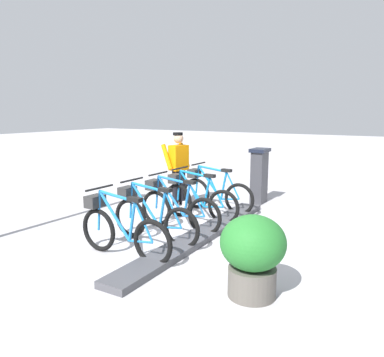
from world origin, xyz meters
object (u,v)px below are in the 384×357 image
bike_docked_0 (214,191)px  bike_docked_2 (176,207)px  payment_kiosk (259,175)px  bike_docked_1 (197,198)px  worker_near_rack (178,166)px  planter_bush (253,252)px  bike_docked_4 (120,229)px  bike_docked_3 (151,217)px

bike_docked_0 → bike_docked_2: size_ratio=1.00×
payment_kiosk → bike_docked_2: size_ratio=0.74×
bike_docked_2 → bike_docked_1: bearing=-90.0°
worker_near_rack → planter_bush: size_ratio=1.71×
payment_kiosk → planter_bush: bearing=109.5°
bike_docked_1 → planter_bush: bike_docked_1 is taller
bike_docked_0 → bike_docked_4: size_ratio=1.00×
bike_docked_1 → planter_bush: 3.21m
payment_kiosk → bike_docked_4: (0.57, 4.20, -0.24)m
bike_docked_1 → bike_docked_2: 0.75m
bike_docked_3 → planter_bush: size_ratio=1.77×
bike_docked_0 → worker_near_rack: bearing=-1.6°
bike_docked_1 → bike_docked_4: size_ratio=1.00×
planter_bush → bike_docked_0: bearing=-56.3°
payment_kiosk → planter_bush: 4.62m
bike_docked_0 → bike_docked_1: same height
bike_docked_1 → bike_docked_2: (0.00, 0.75, 0.00)m
bike_docked_0 → bike_docked_3: size_ratio=1.00×
bike_docked_0 → bike_docked_1: (0.00, 0.75, 0.00)m
bike_docked_0 → bike_docked_1: size_ratio=1.00×
planter_bush → bike_docked_3: bearing=-23.1°
planter_bush → payment_kiosk: bearing=-70.5°
bike_docked_3 → worker_near_rack: 2.51m
payment_kiosk → bike_docked_1: payment_kiosk is taller
bike_docked_0 → bike_docked_1: bearing=90.0°
bike_docked_3 → bike_docked_4: 0.75m
bike_docked_0 → bike_docked_4: (0.00, 3.01, 0.00)m
payment_kiosk → bike_docked_0: (0.57, 1.19, -0.24)m
bike_docked_0 → bike_docked_3: (0.00, 2.26, 0.00)m
bike_docked_2 → bike_docked_4: 1.51m
bike_docked_2 → worker_near_rack: size_ratio=1.04×
bike_docked_1 → bike_docked_4: 2.26m
planter_bush → bike_docked_2: bearing=-38.1°
payment_kiosk → bike_docked_3: 3.51m
payment_kiosk → planter_bush: size_ratio=1.32×
bike_docked_2 → bike_docked_4: size_ratio=1.00×
bike_docked_0 → bike_docked_2: same height
bike_docked_3 → planter_bush: 2.30m
payment_kiosk → worker_near_rack: bearing=38.0°
bike_docked_0 → bike_docked_3: bearing=90.0°
bike_docked_4 → worker_near_rack: (0.92, -3.04, 0.48)m
bike_docked_0 → bike_docked_2: (0.00, 1.51, 0.00)m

